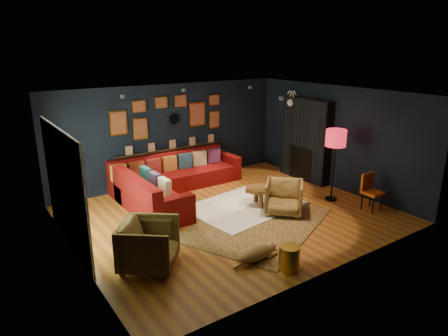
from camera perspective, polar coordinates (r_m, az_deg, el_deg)
floor at (r=8.75m, az=1.00°, el=-6.69°), size 6.50×6.50×0.00m
room_walls at (r=8.24m, az=1.06°, el=3.50°), size 6.50×6.50×6.50m
sectional at (r=9.80m, az=-8.08°, el=-2.19°), size 3.41×2.69×0.86m
ledge at (r=10.64m, az=-7.37°, el=2.74°), size 3.20×0.12×0.04m
gallery_wall at (r=10.48m, az=-7.71°, el=7.48°), size 3.15×0.04×1.02m
sunburst_mirror at (r=10.55m, az=-7.14°, el=6.97°), size 0.47×0.16×0.47m
fireplace at (r=11.02m, az=11.52°, el=3.59°), size 0.31×1.60×2.20m
deer_head at (r=11.21m, az=10.16°, el=9.25°), size 0.50×0.28×0.45m
sliding_door at (r=7.66m, az=-21.78°, el=-2.67°), size 0.06×2.80×2.20m
ceiling_spots at (r=8.73m, az=-2.00°, el=10.70°), size 3.30×2.50×0.06m
shag_rug at (r=9.17m, az=2.93°, el=-5.45°), size 2.72×2.15×0.03m
leopard_rug at (r=8.35m, az=4.87°, el=-7.90°), size 3.69×3.27×0.02m
coffee_table at (r=9.13m, az=5.49°, el=-3.25°), size 1.02×0.92×0.42m
pouf at (r=9.31m, az=-10.97°, el=-4.25°), size 0.48×0.48×0.31m
armchair_left at (r=6.75m, az=-10.68°, el=-10.40°), size 1.18×1.19×0.90m
armchair_right at (r=8.78m, az=8.56°, el=-3.97°), size 1.07×1.07×0.81m
gold_stool at (r=6.76m, az=9.31°, el=-12.58°), size 0.34×0.34×0.42m
orange_chair at (r=9.46m, az=20.18°, el=-2.79°), size 0.39×0.39×0.82m
floor_lamp at (r=9.51m, az=15.67°, el=3.74°), size 0.47×0.47×1.70m
dog at (r=6.97m, az=4.49°, el=-11.64°), size 1.10×0.60×0.34m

